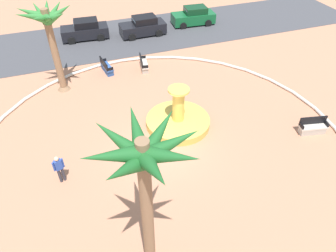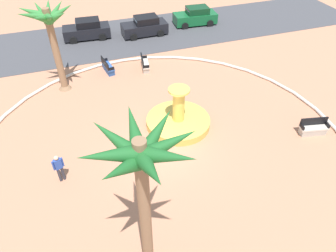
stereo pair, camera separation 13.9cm
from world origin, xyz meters
name	(u,v)px [view 1 (the left image)]	position (x,y,z in m)	size (l,w,h in m)	color
ground_plane	(163,146)	(0.00, 0.00, 0.00)	(80.00, 80.00, 0.00)	tan
plaza_curb	(163,145)	(0.00, 0.00, 0.10)	(20.47, 20.47, 0.20)	silver
street_asphalt	(110,38)	(0.00, 14.63, 0.01)	(48.00, 8.00, 0.03)	#424247
fountain	(178,120)	(1.41, 1.47, 0.35)	(3.76, 3.76, 2.54)	gold
palm_tree_near_fountain	(48,26)	(-4.64, 7.68, 4.48)	(3.39, 3.41, 5.80)	#8E6B4C
palm_tree_by_curb	(145,171)	(-2.55, -6.02, 5.32)	(3.37, 3.37, 6.76)	#8E6B4C
bench_east	(107,68)	(-1.38, 8.98, 0.35)	(0.73, 1.66, 1.00)	#335BA8
bench_north	(313,128)	(8.44, -1.75, 0.35)	(1.67, 0.82, 1.00)	beige
bench_southeast	(144,65)	(1.32, 8.47, 0.35)	(0.75, 1.66, 1.00)	beige
person_pedestrian_stroll	(59,168)	(-5.43, -0.65, 0.92)	(0.51, 0.29, 1.64)	#33333D
parked_car_leftmost	(85,30)	(-2.01, 15.32, 0.78)	(4.10, 2.12, 1.67)	black
parked_car_second	(143,27)	(2.98, 14.39, 0.78)	(4.02, 1.96, 1.67)	black
parked_car_third	(194,16)	(8.18, 15.11, 0.78)	(4.11, 2.14, 1.67)	#145B2D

